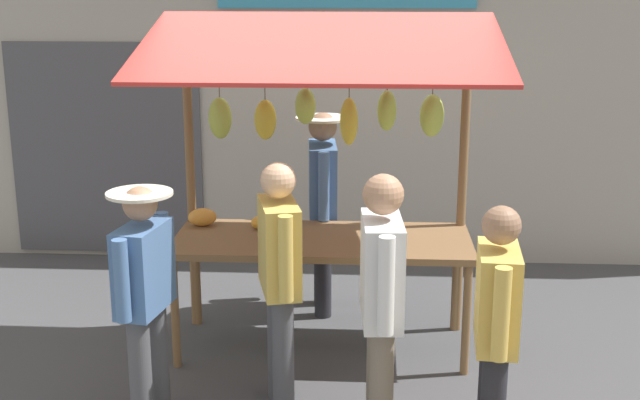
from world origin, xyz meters
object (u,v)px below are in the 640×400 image
object	(u,v)px
shopper_with_shopping_bag	(145,289)
vendor_with_sunhat	(323,195)
shopper_in_striped_shirt	(496,323)
shopper_with_ponytail	(279,269)
shopper_in_grey_tee	(381,295)
market_stall	(322,146)

from	to	relation	value
shopper_with_shopping_bag	vendor_with_sunhat	bearing A→B (deg)	-16.96
vendor_with_sunhat	shopper_with_shopping_bag	bearing A→B (deg)	-31.94
shopper_with_shopping_bag	shopper_in_striped_shirt	world-z (taller)	shopper_in_striped_shirt
vendor_with_sunhat	shopper_with_shopping_bag	size ratio (longest dim) A/B	1.10
shopper_in_striped_shirt	shopper_with_ponytail	size ratio (longest dim) A/B	0.95
shopper_in_striped_shirt	shopper_in_grey_tee	bearing A→B (deg)	80.98
market_stall	shopper_with_shopping_bag	xyz separation A→B (m)	(1.02, 1.23, -0.66)
shopper_with_shopping_bag	shopper_in_grey_tee	bearing A→B (deg)	-89.66
market_stall	shopper_in_grey_tee	bearing A→B (deg)	105.93
shopper_in_grey_tee	shopper_in_striped_shirt	bearing A→B (deg)	-107.10
vendor_with_sunhat	shopper_with_ponytail	bearing A→B (deg)	-10.94
shopper_with_ponytail	shopper_in_striped_shirt	bearing A→B (deg)	-130.53
market_stall	shopper_with_ponytail	world-z (taller)	market_stall
shopper_in_striped_shirt	shopper_in_grey_tee	distance (m)	0.66
shopper_with_shopping_bag	market_stall	bearing A→B (deg)	-29.56
shopper_with_ponytail	shopper_with_shopping_bag	bearing A→B (deg)	93.59
vendor_with_sunhat	shopper_in_striped_shirt	world-z (taller)	vendor_with_sunhat
shopper_with_shopping_bag	shopper_in_striped_shirt	size ratio (longest dim) A/B	0.98
market_stall	shopper_in_striped_shirt	size ratio (longest dim) A/B	1.59
shopper_with_shopping_bag	shopper_in_striped_shirt	xyz separation A→B (m)	(-2.08, 0.40, -0.00)
vendor_with_sunhat	shopper_in_striped_shirt	distance (m)	2.57
shopper_with_shopping_bag	shopper_with_ponytail	bearing A→B (deg)	-62.77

